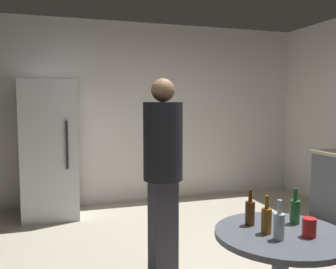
# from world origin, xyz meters

# --- Properties ---
(wall_back) EXTENTS (5.32, 0.06, 2.70)m
(wall_back) POSITION_xyz_m (0.00, 2.63, 1.35)
(wall_back) COLOR silver
(wall_back) RESTS_ON ground_plane
(refrigerator) EXTENTS (0.70, 0.68, 1.80)m
(refrigerator) POSITION_xyz_m (-1.29, 2.20, 0.90)
(refrigerator) COLOR silver
(refrigerator) RESTS_ON ground_plane
(foreground_table) EXTENTS (0.80, 0.80, 0.73)m
(foreground_table) POSITION_xyz_m (0.08, -0.92, 0.63)
(foreground_table) COLOR #4C515B
(foreground_table) RESTS_ON ground_plane
(beer_bottle_amber) EXTENTS (0.06, 0.06, 0.23)m
(beer_bottle_amber) POSITION_xyz_m (-0.01, -0.91, 0.82)
(beer_bottle_amber) COLOR #8C5919
(beer_bottle_amber) RESTS_ON foreground_table
(beer_bottle_brown) EXTENTS (0.06, 0.06, 0.23)m
(beer_bottle_brown) POSITION_xyz_m (-0.03, -0.75, 0.82)
(beer_bottle_brown) COLOR #593314
(beer_bottle_brown) RESTS_ON foreground_table
(beer_bottle_green) EXTENTS (0.06, 0.06, 0.23)m
(beer_bottle_green) POSITION_xyz_m (0.26, -0.81, 0.82)
(beer_bottle_green) COLOR #26662D
(beer_bottle_green) RESTS_ON foreground_table
(beer_bottle_clear) EXTENTS (0.06, 0.06, 0.23)m
(beer_bottle_clear) POSITION_xyz_m (0.00, -1.01, 0.82)
(beer_bottle_clear) COLOR silver
(beer_bottle_clear) RESTS_ON foreground_table
(plastic_cup_red) EXTENTS (0.08, 0.08, 0.11)m
(plastic_cup_red) POSITION_xyz_m (0.19, -1.03, 0.79)
(plastic_cup_red) COLOR red
(plastic_cup_red) RESTS_ON foreground_table
(person_in_black_shirt) EXTENTS (0.40, 0.40, 1.72)m
(person_in_black_shirt) POSITION_xyz_m (-0.33, 0.22, 1.01)
(person_in_black_shirt) COLOR #2D2D38
(person_in_black_shirt) RESTS_ON ground_plane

